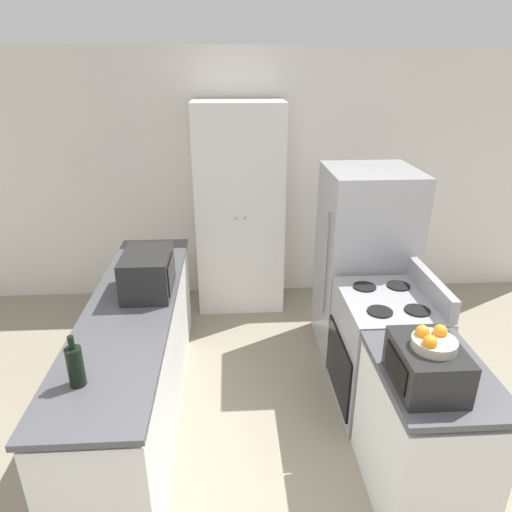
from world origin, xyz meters
TOP-DOWN VIEW (x-y plane):
  - wall_back at (0.00, 3.32)m, footprint 7.00×0.06m
  - counter_left at (-0.90, 1.35)m, footprint 0.60×2.50m
  - counter_right at (0.90, 0.51)m, footprint 0.60×0.82m
  - pantry_cabinet at (-0.10, 3.00)m, footprint 0.88×0.56m
  - stove at (0.92, 1.33)m, footprint 0.66×0.77m
  - refrigerator at (0.96, 2.12)m, footprint 0.76×0.75m
  - microwave at (-0.79, 1.54)m, footprint 0.34×0.48m
  - wine_bottle at (-1.00, 0.51)m, footprint 0.08×0.08m
  - toaster_oven at (0.79, 0.40)m, footprint 0.32×0.41m
  - fruit_bowl at (0.79, 0.39)m, footprint 0.22×0.22m

SIDE VIEW (x-z plane):
  - counter_right at x=0.90m, z-range -0.02..0.89m
  - counter_left at x=-0.90m, z-range -0.02..0.89m
  - stove at x=0.92m, z-range -0.07..0.99m
  - refrigerator at x=0.96m, z-range 0.00..1.65m
  - wine_bottle at x=-1.00m, z-range 0.87..1.16m
  - toaster_oven at x=0.79m, z-range 0.90..1.14m
  - microwave at x=-0.79m, z-range 0.90..1.20m
  - pantry_cabinet at x=-0.10m, z-range 0.00..2.12m
  - fruit_bowl at x=0.79m, z-range 1.13..1.23m
  - wall_back at x=0.00m, z-range 0.00..2.60m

